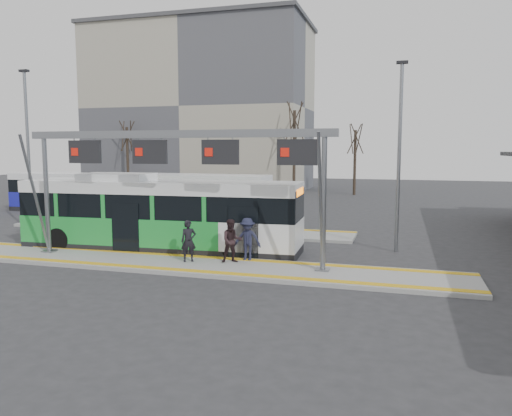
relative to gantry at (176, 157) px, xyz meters
The scene contains 18 objects.
ground 4.32m from the gantry, 36.20° to the right, with size 120.00×120.00×0.00m, color #2D2D30.
platform_main 4.25m from the gantry, 36.20° to the right, with size 22.00×3.00×0.15m, color gray.
platform_second 9.55m from the gantry, 115.25° to the left, with size 20.00×3.00×0.15m, color gray.
tactile_main 4.16m from the gantry, 36.20° to the right, with size 22.00×2.65×0.02m.
tactile_second 10.47m from the gantry, 112.32° to the left, with size 20.00×0.35×0.02m.
gantry is the anchor object (origin of this frame).
apartment_block 38.58m from the gantry, 110.90° to the left, with size 24.50×12.50×18.40m.
hero_bus 4.08m from the gantry, 129.75° to the left, with size 12.86×3.32×3.50m.
bg_bus_green 12.96m from the gantry, 114.72° to the left, with size 12.03×2.93×2.99m.
bg_bus_blue 19.95m from the gantry, 136.17° to the left, with size 10.81×2.53×2.81m.
passenger_a 3.36m from the gantry, ahead, with size 0.60×0.40×1.66m, color black.
passenger_b 3.97m from the gantry, ahead, with size 0.84×0.65×1.72m, color black.
passenger_c 4.33m from the gantry, 17.51° to the left, with size 1.11×0.64×1.73m, color #1F2239.
tree_left 28.22m from the gantry, 92.36° to the left, with size 1.40×1.40×9.24m.
tree_mid 32.99m from the gantry, 82.95° to the left, with size 1.40×1.40×7.32m.
tree_far 34.50m from the gantry, 123.69° to the left, with size 1.40×1.40×7.76m.
lamp_west 11.36m from the gantry, 158.29° to the left, with size 0.50×0.25×8.73m.
lamp_east 9.76m from the gantry, 30.40° to the left, with size 0.50×0.25×8.39m.
Camera 1 is at (8.19, -17.75, 4.64)m, focal length 35.00 mm.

